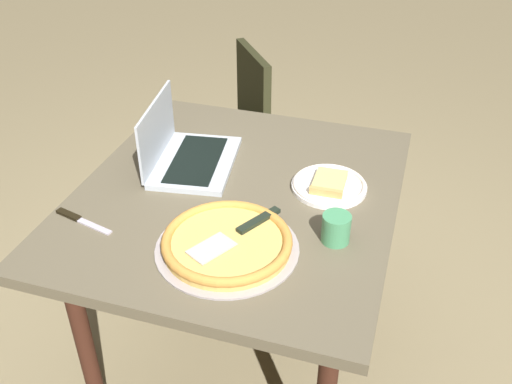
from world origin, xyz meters
The scene contains 8 objects.
ground_plane centered at (0.00, 0.00, 0.00)m, with size 12.00×12.00×0.00m, color #8B7C59.
dining_table centered at (0.00, 0.00, 0.68)m, with size 1.07×0.95×0.77m.
laptop centered at (-0.10, -0.21, 0.81)m, with size 0.38×0.30×0.21m.
pizza_plate centered at (-0.10, 0.26, 0.78)m, with size 0.23×0.23×0.04m.
pizza_tray centered at (0.27, 0.06, 0.79)m, with size 0.38×0.38×0.04m.
table_knife centered at (0.27, -0.38, 0.77)m, with size 0.07×0.20×0.01m.
drink_cup centered at (0.14, 0.33, 0.81)m, with size 0.08×0.08×0.08m.
chair_near centered at (-0.88, -0.34, 0.49)m, with size 0.55×0.55×0.84m.
Camera 1 is at (1.36, 0.48, 1.75)m, focal length 40.15 mm.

